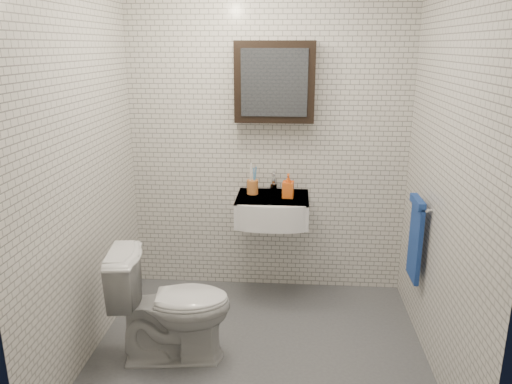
{
  "coord_description": "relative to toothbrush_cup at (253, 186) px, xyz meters",
  "views": [
    {
      "loc": [
        0.2,
        -2.88,
        1.97
      ],
      "look_at": [
        -0.05,
        0.45,
        0.98
      ],
      "focal_mm": 35.0,
      "sensor_mm": 36.0,
      "label": 1
    }
  ],
  "objects": [
    {
      "name": "faucet",
      "position": [
        0.16,
        0.09,
        0.01
      ],
      "size": [
        0.06,
        0.2,
        0.15
      ],
      "color": "silver",
      "rests_on": "washbasin"
    },
    {
      "name": "soap_bottle",
      "position": [
        0.28,
        -0.08,
        0.03
      ],
      "size": [
        0.09,
        0.09,
        0.18
      ],
      "primitive_type": "imported",
      "rotation": [
        0.0,
        0.0,
        -0.1
      ],
      "color": "orange",
      "rests_on": "washbasin"
    },
    {
      "name": "toothbrush_cup",
      "position": [
        0.0,
        0.0,
        0.0
      ],
      "size": [
        0.12,
        0.12,
        0.24
      ],
      "rotation": [
        0.0,
        0.0,
        -0.39
      ],
      "color": "#C16E30",
      "rests_on": "washbasin"
    },
    {
      "name": "room_shell",
      "position": [
        0.11,
        -0.84,
        0.56
      ],
      "size": [
        2.22,
        2.02,
        2.51
      ],
      "color": "silver",
      "rests_on": "ground"
    },
    {
      "name": "washbasin",
      "position": [
        0.16,
        -0.1,
        -0.15
      ],
      "size": [
        0.55,
        0.5,
        0.2
      ],
      "color": "white",
      "rests_on": "room_shell"
    },
    {
      "name": "ground",
      "position": [
        0.11,
        -0.84,
        -0.91
      ],
      "size": [
        2.2,
        2.0,
        0.01
      ],
      "primitive_type": "cube",
      "color": "#4A4C51",
      "rests_on": "ground"
    },
    {
      "name": "mirror_cabinet",
      "position": [
        0.16,
        0.09,
        0.79
      ],
      "size": [
        0.6,
        0.15,
        0.6
      ],
      "color": "black",
      "rests_on": "room_shell"
    },
    {
      "name": "towel_rail",
      "position": [
        1.15,
        -0.49,
        -0.19
      ],
      "size": [
        0.09,
        0.3,
        0.58
      ],
      "color": "silver",
      "rests_on": "room_shell"
    },
    {
      "name": "toilet",
      "position": [
        -0.44,
        -0.93,
        -0.53
      ],
      "size": [
        0.79,
        0.51,
        0.76
      ],
      "primitive_type": "imported",
      "rotation": [
        0.0,
        0.0,
        1.7
      ],
      "color": "silver",
      "rests_on": "ground"
    }
  ]
}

